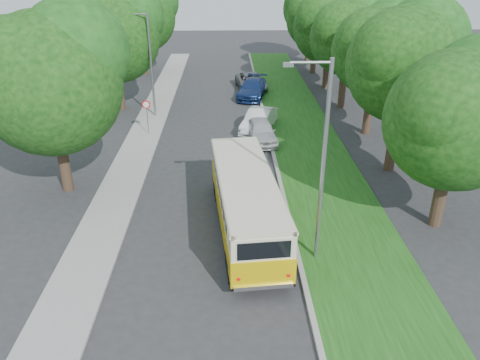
{
  "coord_description": "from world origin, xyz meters",
  "views": [
    {
      "loc": [
        0.82,
        -17.96,
        11.07
      ],
      "look_at": [
        1.38,
        1.78,
        1.5
      ],
      "focal_mm": 35.0,
      "sensor_mm": 36.0,
      "label": 1
    }
  ],
  "objects_px": {
    "lamppost_far": "(150,62)",
    "car_silver": "(261,131)",
    "car_blue": "(253,89)",
    "lamppost_near": "(321,159)",
    "car_white": "(259,120)",
    "vintage_bus": "(246,204)",
    "car_grey": "(251,82)"
  },
  "relations": [
    {
      "from": "car_silver",
      "to": "car_blue",
      "type": "height_order",
      "value": "car_blue"
    },
    {
      "from": "lamppost_far",
      "to": "car_white",
      "type": "relative_size",
      "value": 1.68
    },
    {
      "from": "lamppost_near",
      "to": "vintage_bus",
      "type": "height_order",
      "value": "lamppost_near"
    },
    {
      "from": "car_white",
      "to": "lamppost_near",
      "type": "bearing_deg",
      "value": -65.35
    },
    {
      "from": "lamppost_near",
      "to": "car_blue",
      "type": "height_order",
      "value": "lamppost_near"
    },
    {
      "from": "car_blue",
      "to": "lamppost_far",
      "type": "bearing_deg",
      "value": -132.98
    },
    {
      "from": "car_white",
      "to": "car_blue",
      "type": "relative_size",
      "value": 0.87
    },
    {
      "from": "lamppost_near",
      "to": "lamppost_far",
      "type": "bearing_deg",
      "value": 115.71
    },
    {
      "from": "car_silver",
      "to": "car_blue",
      "type": "bearing_deg",
      "value": 84.42
    },
    {
      "from": "car_silver",
      "to": "car_grey",
      "type": "distance_m",
      "value": 13.04
    },
    {
      "from": "lamppost_far",
      "to": "vintage_bus",
      "type": "xyz_separation_m",
      "value": [
        6.28,
        -16.32,
        -2.73
      ]
    },
    {
      "from": "lamppost_far",
      "to": "car_silver",
      "type": "xyz_separation_m",
      "value": [
        7.7,
        -5.36,
        -3.39
      ]
    },
    {
      "from": "lamppost_near",
      "to": "vintage_bus",
      "type": "bearing_deg",
      "value": 140.28
    },
    {
      "from": "car_white",
      "to": "car_grey",
      "type": "relative_size",
      "value": 0.89
    },
    {
      "from": "car_white",
      "to": "car_grey",
      "type": "height_order",
      "value": "car_white"
    },
    {
      "from": "car_silver",
      "to": "car_grey",
      "type": "relative_size",
      "value": 0.85
    },
    {
      "from": "car_silver",
      "to": "car_white",
      "type": "height_order",
      "value": "car_white"
    },
    {
      "from": "car_white",
      "to": "lamppost_far",
      "type": "bearing_deg",
      "value": 177.21
    },
    {
      "from": "car_silver",
      "to": "car_blue",
      "type": "relative_size",
      "value": 0.84
    },
    {
      "from": "lamppost_near",
      "to": "car_silver",
      "type": "distance_m",
      "value": 13.69
    },
    {
      "from": "car_white",
      "to": "vintage_bus",
      "type": "bearing_deg",
      "value": -76.08
    },
    {
      "from": "vintage_bus",
      "to": "car_blue",
      "type": "xyz_separation_m",
      "value": [
        1.42,
        21.46,
        -0.64
      ]
    },
    {
      "from": "vintage_bus",
      "to": "car_blue",
      "type": "height_order",
      "value": "vintage_bus"
    },
    {
      "from": "lamppost_near",
      "to": "car_blue",
      "type": "bearing_deg",
      "value": 92.92
    },
    {
      "from": "vintage_bus",
      "to": "car_grey",
      "type": "xyz_separation_m",
      "value": [
        1.42,
        24.0,
        -0.68
      ]
    },
    {
      "from": "car_grey",
      "to": "car_silver",
      "type": "bearing_deg",
      "value": -97.03
    },
    {
      "from": "lamppost_near",
      "to": "car_silver",
      "type": "relative_size",
      "value": 1.87
    },
    {
      "from": "vintage_bus",
      "to": "car_silver",
      "type": "distance_m",
      "value": 11.07
    },
    {
      "from": "lamppost_far",
      "to": "car_grey",
      "type": "distance_m",
      "value": 11.4
    },
    {
      "from": "lamppost_near",
      "to": "car_blue",
      "type": "xyz_separation_m",
      "value": [
        -1.21,
        23.65,
        -3.63
      ]
    },
    {
      "from": "lamppost_near",
      "to": "car_white",
      "type": "relative_size",
      "value": 1.79
    },
    {
      "from": "lamppost_far",
      "to": "car_blue",
      "type": "height_order",
      "value": "lamppost_far"
    }
  ]
}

